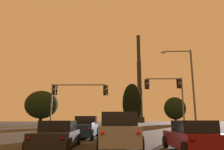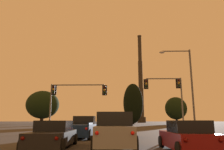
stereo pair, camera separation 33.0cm
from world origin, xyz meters
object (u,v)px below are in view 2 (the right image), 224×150
at_px(sedan_left_lane_second, 53,135).
at_px(smokestack, 141,87).
at_px(suv_center_lane_second, 115,130).
at_px(traffic_light_overhead_right, 169,91).
at_px(pickup_truck_left_lane_front, 82,128).
at_px(hatchback_center_lane_front, 121,130).
at_px(traffic_light_overhead_left, 70,95).
at_px(hatchback_right_lane_second, 187,137).
at_px(street_lamp, 187,81).

height_order(sedan_left_lane_second, smokestack, smokestack).
bearing_deg(suv_center_lane_second, traffic_light_overhead_right, 64.73).
bearing_deg(traffic_light_overhead_right, pickup_truck_left_lane_front, -141.46).
bearing_deg(sedan_left_lane_second, pickup_truck_left_lane_front, 84.78).
distance_m(sedan_left_lane_second, hatchback_center_lane_front, 8.13).
bearing_deg(traffic_light_overhead_left, suv_center_lane_second, -68.26).
height_order(hatchback_right_lane_second, street_lamp, street_lamp).
relative_size(sedan_left_lane_second, street_lamp, 0.51).
relative_size(traffic_light_overhead_left, smokestack, 0.12).
xyz_separation_m(traffic_light_overhead_left, smokestack, (21.19, 116.32, 18.54)).
relative_size(sedan_left_lane_second, pickup_truck_left_lane_front, 0.86).
height_order(suv_center_lane_second, traffic_light_overhead_right, traffic_light_overhead_right).
bearing_deg(sedan_left_lane_second, suv_center_lane_second, 2.59).
bearing_deg(suv_center_lane_second, hatchback_right_lane_second, -23.93).
bearing_deg(street_lamp, hatchback_right_lane_second, -108.62).
distance_m(hatchback_center_lane_front, traffic_light_overhead_left, 9.92).
height_order(hatchback_right_lane_second, smokestack, smokestack).
distance_m(traffic_light_overhead_right, smokestack, 117.56).
bearing_deg(sedan_left_lane_second, traffic_light_overhead_left, 96.96).
relative_size(pickup_truck_left_lane_front, smokestack, 0.09).
relative_size(pickup_truck_left_lane_front, traffic_light_overhead_right, 0.84).
xyz_separation_m(traffic_light_overhead_right, smokestack, (9.13, 115.81, 18.01)).
height_order(pickup_truck_left_lane_front, traffic_light_overhead_right, traffic_light_overhead_right).
bearing_deg(traffic_light_overhead_left, street_lamp, -9.99).
relative_size(hatchback_right_lane_second, hatchback_center_lane_front, 1.00).
bearing_deg(pickup_truck_left_lane_front, hatchback_center_lane_front, 1.51).
height_order(hatchback_center_lane_front, smokestack, smokestack).
distance_m(hatchback_right_lane_second, smokestack, 134.08).
bearing_deg(street_lamp, sedan_left_lane_second, -133.24).
bearing_deg(hatchback_right_lane_second, hatchback_center_lane_front, 107.91).
height_order(suv_center_lane_second, pickup_truck_left_lane_front, suv_center_lane_second).
distance_m(sedan_left_lane_second, hatchback_right_lane_second, 6.81).
bearing_deg(traffic_light_overhead_right, hatchback_center_lane_front, -129.15).
bearing_deg(suv_center_lane_second, sedan_left_lane_second, -176.13).
xyz_separation_m(sedan_left_lane_second, street_lamp, (11.08, 11.78, 4.99)).
height_order(suv_center_lane_second, traffic_light_overhead_left, traffic_light_overhead_left).
relative_size(sedan_left_lane_second, hatchback_right_lane_second, 1.15).
distance_m(pickup_truck_left_lane_front, traffic_light_overhead_right, 12.74).
height_order(traffic_light_overhead_right, smokestack, smokestack).
bearing_deg(street_lamp, pickup_truck_left_lane_front, -156.53).
bearing_deg(smokestack, traffic_light_overhead_left, -100.32).
bearing_deg(traffic_light_overhead_left, hatchback_right_lane_second, -59.69).
xyz_separation_m(pickup_truck_left_lane_front, hatchback_center_lane_front, (3.36, 0.07, -0.14)).
relative_size(pickup_truck_left_lane_front, traffic_light_overhead_left, 0.79).
height_order(sedan_left_lane_second, suv_center_lane_second, suv_center_lane_second).
bearing_deg(hatchback_right_lane_second, street_lamp, 69.94).
distance_m(traffic_light_overhead_left, traffic_light_overhead_right, 12.08).
distance_m(suv_center_lane_second, traffic_light_overhead_left, 15.34).
bearing_deg(suv_center_lane_second, pickup_truck_left_lane_front, 111.92).
distance_m(suv_center_lane_second, pickup_truck_left_lane_front, 7.45).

